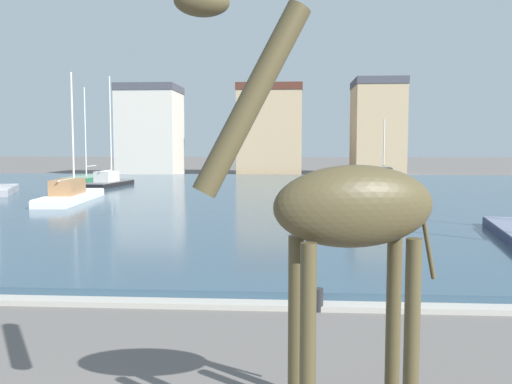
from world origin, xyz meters
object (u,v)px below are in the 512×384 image
object	(u,v)px
sailboat_green	(86,180)
sailboat_orange	(383,178)
giraffe_statue	(341,216)
sailboat_white	(74,196)
sailboat_black	(111,183)
mooring_bollard	(318,300)

from	to	relation	value
sailboat_green	sailboat_orange	size ratio (longest dim) A/B	1.09
giraffe_statue	sailboat_green	distance (m)	46.31
sailboat_white	sailboat_green	distance (m)	17.65
sailboat_white	sailboat_black	bearing A→B (deg)	97.49
sailboat_green	sailboat_black	bearing A→B (deg)	-52.84
sailboat_black	sailboat_green	distance (m)	6.94
giraffe_statue	sailboat_white	size ratio (longest dim) A/B	0.59
sailboat_green	giraffe_statue	bearing A→B (deg)	-65.61
sailboat_white	sailboat_green	size ratio (longest dim) A/B	1.08
giraffe_statue	sailboat_green	world-z (taller)	sailboat_green
sailboat_white	sailboat_black	world-z (taller)	sailboat_black
sailboat_white	sailboat_black	distance (m)	11.29
sailboat_black	sailboat_white	bearing A→B (deg)	-82.51
sailboat_black	sailboat_orange	xyz separation A→B (m)	(22.55, 8.60, -0.01)
sailboat_white	sailboat_orange	xyz separation A→B (m)	(21.08, 19.78, -0.02)
sailboat_orange	giraffe_statue	bearing A→B (deg)	-99.60
mooring_bollard	sailboat_white	bearing A→B (deg)	123.89
sailboat_black	mooring_bollard	xyz separation A→B (m)	(14.89, -31.17, -0.28)
sailboat_orange	mooring_bollard	size ratio (longest dim) A/B	15.81
giraffe_statue	sailboat_black	world-z (taller)	sailboat_black
sailboat_black	sailboat_green	size ratio (longest dim) A/B	1.03
sailboat_white	sailboat_orange	bearing A→B (deg)	43.18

